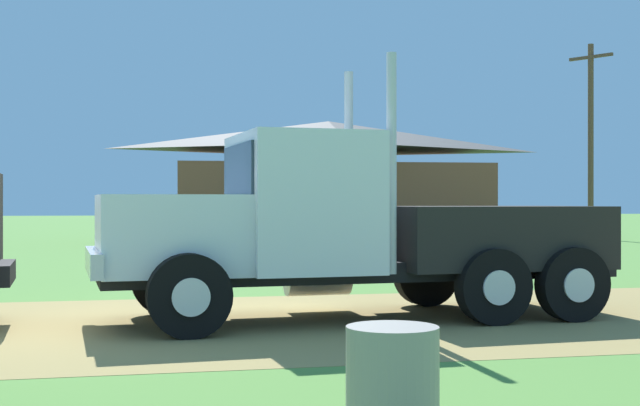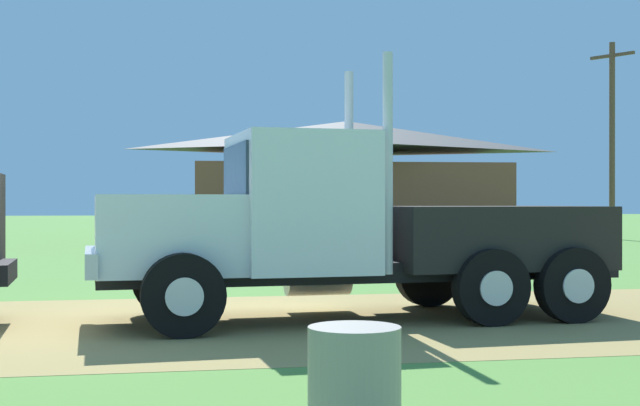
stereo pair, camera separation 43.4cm
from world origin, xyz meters
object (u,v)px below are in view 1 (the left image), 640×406
object	(u,v)px
truck_foreground_white	(348,233)
steel_barrel	(392,394)
shed_building	(328,183)
utility_pole_near	(591,136)

from	to	relation	value
truck_foreground_white	steel_barrel	size ratio (longest dim) A/B	8.77
shed_building	truck_foreground_white	bearing A→B (deg)	-102.20
utility_pole_near	shed_building	bearing A→B (deg)	179.10
truck_foreground_white	shed_building	size ratio (longest dim) A/B	0.56
steel_barrel	shed_building	bearing A→B (deg)	77.91
truck_foreground_white	steel_barrel	bearing A→B (deg)	-101.70
utility_pole_near	steel_barrel	bearing A→B (deg)	-121.38
steel_barrel	utility_pole_near	bearing A→B (deg)	58.62
truck_foreground_white	utility_pole_near	size ratio (longest dim) A/B	0.86
truck_foreground_white	steel_barrel	xyz separation A→B (m)	(-1.42, -6.86, -0.80)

